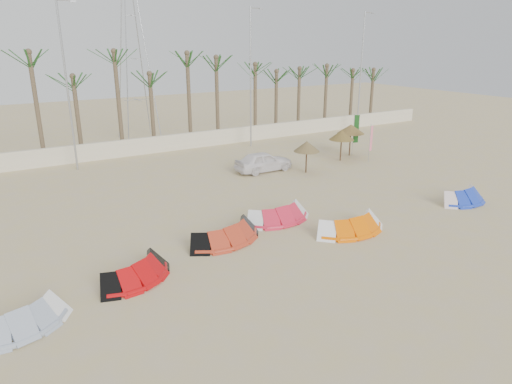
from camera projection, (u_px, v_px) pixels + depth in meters
ground at (333, 263)px, 18.39m from camera, size 120.00×120.00×0.00m
boundary_wall at (151, 145)px, 36.02m from camera, size 60.00×0.30×1.30m
palm_line at (148, 68)px, 35.73m from camera, size 52.00×4.00×7.70m
lamp_b at (67, 85)px, 29.84m from camera, size 1.25×0.14×11.00m
lamp_c at (251, 76)px, 36.74m from camera, size 1.25×0.14×11.00m
lamp_d at (361, 71)px, 42.65m from camera, size 1.25×0.14×11.00m
pylon at (140, 138)px, 41.59m from camera, size 3.00×3.00×14.00m
kite_grey at (16, 316)px, 14.14m from camera, size 3.41×2.18×0.90m
kite_red_left at (134, 268)px, 17.09m from camera, size 3.56×2.60×0.90m
kite_red_mid at (223, 231)px, 20.41m from camera, size 3.94×2.28×0.90m
kite_red_right at (275, 212)px, 22.70m from camera, size 3.57×1.64×0.90m
kite_orange at (347, 222)px, 21.42m from camera, size 3.67×1.60×0.90m
kite_blue at (460, 194)px, 25.24m from camera, size 3.07×1.57×0.90m
parasol_left at (307, 146)px, 30.35m from camera, size 1.76×1.76×2.16m
parasol_mid at (342, 135)px, 33.39m from camera, size 1.84×1.84×2.28m
parasol_right at (351, 129)px, 34.86m from camera, size 2.08×2.08×2.43m
flag_pink at (372, 140)px, 33.05m from camera, size 0.44×0.17×2.82m
flag_green at (355, 130)px, 35.08m from camera, size 0.44×0.15×3.30m
car at (264, 162)px, 31.00m from camera, size 4.02×1.64×1.37m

